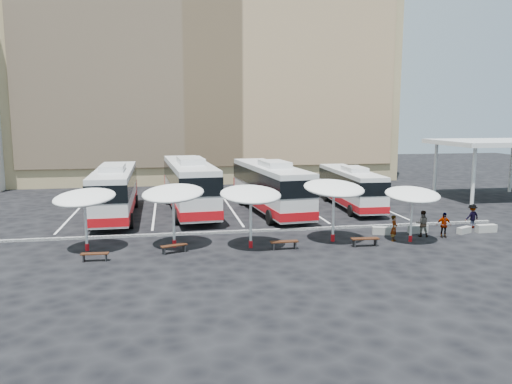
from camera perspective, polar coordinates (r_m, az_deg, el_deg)
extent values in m
plane|color=black|center=(31.42, -0.84, -4.84)|extent=(120.00, 120.00, 0.00)
cube|color=tan|center=(62.56, -5.70, 13.39)|extent=(42.00, 18.00, 25.00)
cube|color=tan|center=(53.48, -4.92, 13.66)|extent=(40.00, 0.30, 20.00)
cube|color=silver|center=(49.52, 25.75, 5.12)|extent=(10.00, 8.00, 0.40)
cylinder|color=silver|center=(44.99, 23.61, 1.65)|extent=(0.30, 0.30, 4.80)
cylinder|color=silver|center=(50.06, 19.83, 2.51)|extent=(0.30, 0.30, 4.80)
cylinder|color=silver|center=(54.48, 27.15, 2.53)|extent=(0.30, 0.30, 4.80)
cube|color=black|center=(31.89, -0.99, -4.50)|extent=(34.00, 0.25, 0.15)
cube|color=white|center=(39.51, -20.27, -2.56)|extent=(0.15, 12.00, 0.01)
cube|color=white|center=(38.88, -11.53, -2.37)|extent=(0.15, 12.00, 0.01)
cube|color=white|center=(39.16, -2.72, -2.12)|extent=(0.15, 12.00, 0.01)
cube|color=white|center=(40.35, 5.76, -1.83)|extent=(0.15, 12.00, 0.01)
cube|color=white|center=(42.37, 13.60, -1.53)|extent=(0.15, 12.00, 0.01)
cube|color=silver|center=(37.75, -15.85, 0.21)|extent=(2.75, 12.30, 3.07)
cube|color=black|center=(37.67, -15.89, 1.13)|extent=(2.82, 12.37, 1.12)
cube|color=#B20C13|center=(37.92, -15.78, -1.47)|extent=(2.82, 12.37, 0.56)
cube|color=#B20C13|center=(43.91, -15.16, 0.38)|extent=(2.62, 0.25, 1.43)
cube|color=silver|center=(36.53, -16.10, 2.67)|extent=(1.68, 3.09, 0.41)
cylinder|color=black|center=(41.62, -17.12, -1.15)|extent=(0.37, 1.03, 1.02)
cylinder|color=black|center=(41.42, -13.60, -1.05)|extent=(0.37, 1.03, 1.02)
cylinder|color=black|center=(34.14, -18.45, -3.32)|extent=(0.37, 1.03, 1.02)
cylinder|color=black|center=(33.89, -14.16, -3.22)|extent=(0.37, 1.03, 1.02)
cube|color=silver|center=(38.65, -7.64, 0.93)|extent=(3.76, 13.55, 3.35)
cube|color=black|center=(38.57, -7.66, 1.91)|extent=(3.83, 13.62, 1.23)
cube|color=#B20C13|center=(38.84, -7.60, -0.87)|extent=(3.83, 13.62, 0.61)
cube|color=#B20C13|center=(45.36, -8.60, 0.99)|extent=(2.86, 0.43, 1.56)
cube|color=silver|center=(37.34, -7.50, 3.58)|extent=(2.02, 3.47, 0.45)
cylinder|color=black|center=(42.61, -10.07, -0.61)|extent=(0.47, 1.14, 1.12)
cylinder|color=black|center=(42.89, -6.35, -0.46)|extent=(0.47, 1.14, 1.12)
cylinder|color=black|center=(34.40, -9.02, -2.80)|extent=(0.47, 1.14, 1.12)
cylinder|color=black|center=(34.76, -4.44, -2.60)|extent=(0.47, 1.14, 1.12)
cube|color=silver|center=(38.00, 1.63, 0.69)|extent=(3.90, 12.87, 3.17)
cube|color=black|center=(37.92, 1.64, 1.64)|extent=(3.97, 12.93, 1.16)
cube|color=#B20C13|center=(38.18, 1.62, -1.04)|extent=(3.97, 12.93, 0.58)
cube|color=#B20C13|center=(44.13, -0.84, 0.78)|extent=(2.71, 0.48, 1.48)
cube|color=silver|center=(36.79, 2.14, 3.24)|extent=(2.00, 3.32, 0.42)
cylinder|color=black|center=(41.39, -1.66, -0.79)|extent=(0.47, 1.09, 1.06)
cylinder|color=black|center=(42.11, 1.83, -0.63)|extent=(0.47, 1.09, 1.06)
cylinder|color=black|center=(33.90, 1.64, -2.92)|extent=(0.47, 1.09, 1.06)
cylinder|color=black|center=(34.77, 5.79, -2.66)|extent=(0.47, 1.09, 1.06)
cube|color=silver|center=(40.84, 10.73, 0.63)|extent=(2.56, 10.68, 2.65)
cube|color=black|center=(40.77, 10.75, 1.37)|extent=(2.61, 10.74, 0.97)
cube|color=#B20C13|center=(40.99, 10.69, -0.72)|extent=(2.61, 10.74, 0.49)
cube|color=#B20C13|center=(45.94, 8.58, 0.74)|extent=(2.27, 0.25, 1.24)
cube|color=silver|center=(39.83, 11.20, 2.59)|extent=(1.50, 2.70, 0.35)
cylinder|color=black|center=(43.62, 8.00, -0.50)|extent=(0.34, 0.89, 0.88)
cylinder|color=black|center=(44.28, 10.75, -0.43)|extent=(0.34, 0.89, 0.88)
cylinder|color=black|center=(37.39, 10.82, -2.11)|extent=(0.34, 0.89, 0.88)
cylinder|color=black|center=(38.16, 13.96, -1.99)|extent=(0.34, 0.89, 0.88)
cylinder|color=silver|center=(28.87, -18.87, -3.56)|extent=(0.18, 0.18, 2.92)
cylinder|color=#B20C13|center=(29.15, -18.74, -5.99)|extent=(0.28, 0.28, 0.39)
ellipsoid|color=white|center=(28.60, -19.01, -0.59)|extent=(4.40, 4.42, 1.00)
cylinder|color=silver|center=(28.43, -9.38, -3.26)|extent=(0.18, 0.18, 3.04)
cylinder|color=#B20C13|center=(28.73, -9.32, -5.83)|extent=(0.29, 0.29, 0.41)
ellipsoid|color=white|center=(28.15, -9.46, -0.13)|extent=(4.50, 4.53, 1.04)
cylinder|color=silver|center=(27.92, -0.61, -3.40)|extent=(0.16, 0.16, 3.00)
cylinder|color=#B20C13|center=(28.22, -0.61, -5.99)|extent=(0.25, 0.25, 0.40)
ellipsoid|color=white|center=(27.63, -0.62, -0.26)|extent=(3.86, 3.89, 1.03)
cylinder|color=silver|center=(29.70, 8.83, -2.65)|extent=(0.17, 0.17, 3.13)
cylinder|color=#B20C13|center=(29.99, 8.77, -5.19)|extent=(0.27, 0.27, 0.42)
ellipsoid|color=white|center=(29.43, 8.90, 0.44)|extent=(4.20, 4.24, 1.07)
cylinder|color=silver|center=(30.68, 17.32, -2.91)|extent=(0.14, 0.14, 2.78)
cylinder|color=#B20C13|center=(30.94, 17.22, -5.10)|extent=(0.22, 0.22, 0.37)
ellipsoid|color=white|center=(30.43, 17.45, -0.27)|extent=(3.38, 3.41, 0.95)
cube|color=black|center=(26.91, -17.96, -6.72)|extent=(1.40, 0.44, 0.06)
cube|color=black|center=(27.08, -19.10, -7.15)|extent=(0.07, 0.35, 0.37)
cube|color=black|center=(26.87, -16.76, -7.16)|extent=(0.07, 0.35, 0.37)
cube|color=black|center=(27.49, -9.36, -6.05)|extent=(1.49, 0.87, 0.06)
cube|color=black|center=(27.35, -10.49, -6.63)|extent=(0.18, 0.36, 0.39)
cube|color=black|center=(27.75, -8.23, -6.35)|extent=(0.18, 0.36, 0.39)
cube|color=black|center=(27.85, 3.24, -5.68)|extent=(1.56, 0.42, 0.06)
cube|color=black|center=(27.78, 1.98, -6.22)|extent=(0.06, 0.40, 0.42)
cube|color=black|center=(28.06, 4.48, -6.08)|extent=(0.06, 0.40, 0.42)
cube|color=black|center=(29.10, 12.36, -5.22)|extent=(1.60, 0.49, 0.06)
cube|color=black|center=(28.95, 11.15, -5.75)|extent=(0.08, 0.40, 0.42)
cube|color=black|center=(29.38, 13.51, -5.62)|extent=(0.08, 0.40, 0.42)
cube|color=gray|center=(32.30, 14.27, -4.30)|extent=(1.33, 0.79, 0.47)
cube|color=gray|center=(33.34, 18.02, -4.05)|extent=(1.35, 0.66, 0.48)
cube|color=gray|center=(34.22, 22.68, -4.05)|extent=(1.13, 0.78, 0.41)
cube|color=gray|center=(35.13, 24.81, -3.79)|extent=(1.30, 0.44, 0.49)
imported|color=black|center=(30.66, 15.51, -4.02)|extent=(0.65, 0.67, 1.55)
imported|color=black|center=(32.30, 18.50, -3.44)|extent=(0.96, 0.86, 1.62)
imported|color=black|center=(32.49, 20.67, -3.56)|extent=(0.95, 0.51, 1.55)
imported|color=black|center=(35.87, 23.46, -2.55)|extent=(1.14, 0.80, 1.60)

